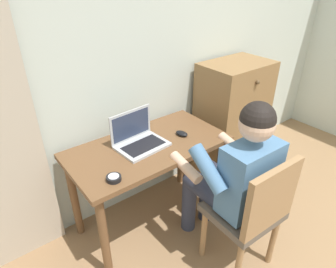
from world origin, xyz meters
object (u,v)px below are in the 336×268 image
(dresser, at_px, (231,121))
(desk_clock, at_px, (114,178))
(laptop, at_px, (138,139))
(computer_mouse, at_px, (182,134))
(desk, at_px, (149,158))
(person_seated, at_px, (233,173))
(chair, at_px, (252,211))

(dresser, height_order, desk_clock, dresser)
(laptop, distance_m, computer_mouse, 0.34)
(dresser, relative_size, desk_clock, 12.40)
(desk, xyz_separation_m, desk_clock, (-0.38, -0.20, 0.13))
(person_seated, height_order, computer_mouse, person_seated)
(dresser, relative_size, laptop, 3.10)
(person_seated, distance_m, desk_clock, 0.74)
(chair, distance_m, desk_clock, 0.87)
(dresser, distance_m, desk_clock, 1.43)
(person_seated, xyz_separation_m, desk_clock, (-0.65, 0.36, 0.05))
(desk, bearing_deg, chair, -70.40)
(person_seated, relative_size, laptop, 3.37)
(desk_clock, bearing_deg, person_seated, -28.60)
(chair, distance_m, computer_mouse, 0.74)
(laptop, relative_size, desk_clock, 4.00)
(chair, bearing_deg, computer_mouse, 89.02)
(desk, distance_m, chair, 0.79)
(computer_mouse, xyz_separation_m, desk_clock, (-0.66, -0.16, -0.00))
(desk, distance_m, person_seated, 0.62)
(laptop, bearing_deg, person_seated, -61.94)
(computer_mouse, relative_size, desk_clock, 1.11)
(chair, distance_m, person_seated, 0.26)
(dresser, bearing_deg, computer_mouse, -169.24)
(laptop, xyz_separation_m, computer_mouse, (0.33, -0.08, -0.04))
(desk, height_order, dresser, dresser)
(desk_clock, bearing_deg, dresser, 12.10)
(desk, distance_m, desk_clock, 0.45)
(laptop, relative_size, computer_mouse, 3.60)
(dresser, bearing_deg, desk, -174.46)
(desk, height_order, computer_mouse, computer_mouse)
(chair, height_order, computer_mouse, chair)
(dresser, bearing_deg, person_seated, -138.38)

